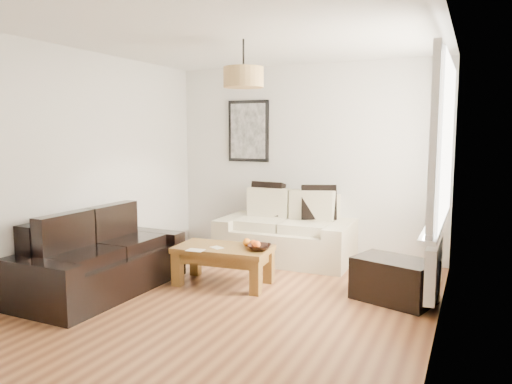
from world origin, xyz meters
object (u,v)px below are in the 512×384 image
at_px(sofa_leather, 102,255).
at_px(ottoman, 394,280).
at_px(coffee_table, 224,265).
at_px(loveseat_cream, 286,228).

bearing_deg(sofa_leather, ottoman, -70.51).
bearing_deg(coffee_table, sofa_leather, -145.07).
bearing_deg(loveseat_cream, sofa_leather, -124.39).
xyz_separation_m(coffee_table, ottoman, (1.82, 0.22, 0.00)).
bearing_deg(ottoman, coffee_table, -172.96).
relative_size(sofa_leather, ottoman, 2.43).
bearing_deg(sofa_leather, loveseat_cream, -32.76).
bearing_deg(loveseat_cream, coffee_table, -102.65).
relative_size(sofa_leather, coffee_table, 1.75).
height_order(sofa_leather, ottoman, sofa_leather).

